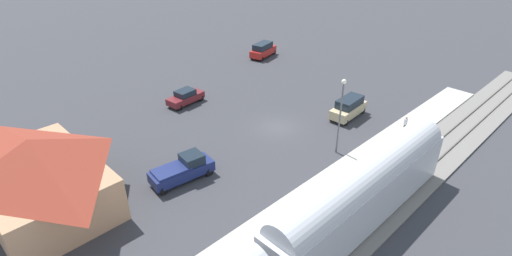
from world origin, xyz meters
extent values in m
plane|color=#38383D|center=(0.00, 0.00, 0.00)|extent=(200.00, 200.00, 0.00)
cube|color=slate|center=(-14.00, 0.00, 0.09)|extent=(4.80, 70.00, 0.18)
cube|color=#59544C|center=(-14.72, 0.00, 0.24)|extent=(0.10, 70.00, 0.12)
cube|color=#59544C|center=(-13.28, 0.00, 0.24)|extent=(0.10, 70.00, 0.12)
cube|color=#B7B2A8|center=(-10.00, 0.00, 0.15)|extent=(3.20, 46.00, 0.30)
cube|color=silver|center=(-14.00, 6.34, 2.15)|extent=(2.90, 18.81, 3.70)
cube|color=#19389E|center=(-12.54, 6.34, 1.85)|extent=(0.04, 17.30, 0.36)
cylinder|color=silver|center=(-14.00, 6.34, 3.90)|extent=(2.75, 18.05, 2.76)
cube|color=tan|center=(4.00, 22.00, 1.80)|extent=(11.83, 7.72, 3.61)
pyramid|color=maroon|center=(4.00, 22.00, 4.80)|extent=(12.63, 8.52, 2.38)
cube|color=#4C3323|center=(4.00, 18.11, 1.05)|extent=(1.10, 0.08, 2.10)
cylinder|color=brown|center=(-10.02, -8.14, 0.72)|extent=(0.22, 0.22, 0.85)
cylinder|color=silver|center=(-10.02, -8.14, 1.46)|extent=(0.36, 0.36, 0.62)
sphere|color=tan|center=(-10.02, -8.14, 1.89)|extent=(0.24, 0.24, 0.24)
cube|color=navy|center=(-0.57, 12.54, 0.84)|extent=(2.61, 5.60, 0.92)
cube|color=#19232D|center=(-0.70, 11.52, 1.72)|extent=(1.93, 1.93, 0.84)
cylinder|color=black|center=(0.01, 10.30, 0.38)|extent=(0.22, 0.76, 0.76)
cylinder|color=black|center=(-1.69, 10.51, 0.38)|extent=(0.22, 0.76, 0.76)
cylinder|color=black|center=(0.55, 14.56, 0.38)|extent=(0.22, 0.76, 0.76)
cylinder|color=black|center=(-1.16, 14.78, 0.38)|extent=(0.22, 0.76, 0.76)
cube|color=navy|center=(-0.46, 13.47, 1.40)|extent=(2.22, 3.18, 0.20)
cube|color=maroon|center=(11.57, 3.42, 0.72)|extent=(2.29, 4.67, 0.76)
cube|color=#19232D|center=(11.57, 3.42, 1.42)|extent=(1.83, 2.31, 0.64)
cylinder|color=black|center=(12.54, 1.82, 0.34)|extent=(0.22, 0.68, 0.68)
cylinder|color=black|center=(10.95, 1.65, 0.34)|extent=(0.22, 0.68, 0.68)
cylinder|color=black|center=(12.19, 5.20, 0.34)|extent=(0.22, 0.68, 0.68)
cylinder|color=black|center=(10.60, 5.03, 0.34)|extent=(0.22, 0.68, 0.68)
cube|color=#C6B284|center=(-3.79, -7.32, 0.84)|extent=(2.32, 5.03, 1.00)
cube|color=#19232D|center=(-3.78, -7.47, 1.78)|extent=(1.97, 3.55, 0.88)
cylinder|color=black|center=(-4.79, -5.49, 0.34)|extent=(0.22, 0.68, 0.68)
cylinder|color=black|center=(-3.07, -5.36, 0.34)|extent=(0.22, 0.68, 0.68)
cylinder|color=black|center=(-4.51, -9.28, 0.34)|extent=(0.22, 0.68, 0.68)
cylinder|color=black|center=(-2.79, -9.15, 0.34)|extent=(0.22, 0.68, 0.68)
cube|color=red|center=(17.09, -15.23, 0.84)|extent=(3.04, 5.22, 1.00)
cube|color=#19232D|center=(17.05, -15.08, 1.78)|extent=(2.47, 3.74, 0.88)
cylinder|color=black|center=(18.36, -16.88, 0.34)|extent=(0.22, 0.68, 0.68)
cylinder|color=black|center=(16.69, -17.28, 0.34)|extent=(0.22, 0.68, 0.68)
cylinder|color=black|center=(17.48, -13.18, 0.34)|extent=(0.22, 0.68, 0.68)
cylinder|color=black|center=(15.81, -13.58, 0.34)|extent=(0.22, 0.68, 0.68)
cylinder|color=#515156|center=(-7.20, -0.38, 3.51)|extent=(0.16, 0.16, 7.02)
sphere|color=#EAE5C6|center=(-7.20, -0.38, 7.20)|extent=(0.44, 0.44, 0.44)
camera|label=1|loc=(-24.47, 27.33, 20.22)|focal=27.79mm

